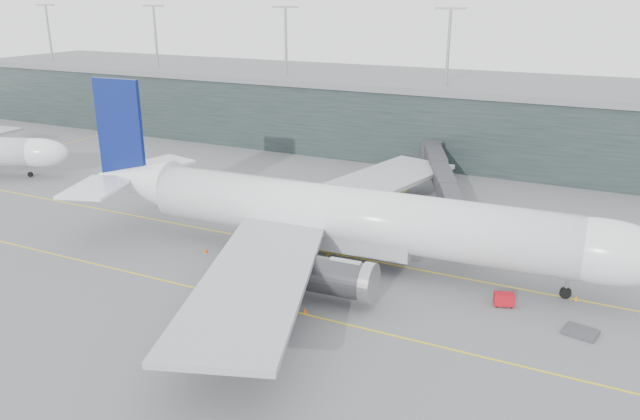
% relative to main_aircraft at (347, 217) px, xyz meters
% --- Properties ---
extents(ground, '(320.00, 320.00, 0.00)m').
position_rel_main_aircraft_xyz_m(ground, '(-7.92, 5.45, -5.86)').
color(ground, slate).
rests_on(ground, ground).
extents(taxiline_a, '(160.00, 0.25, 0.02)m').
position_rel_main_aircraft_xyz_m(taxiline_a, '(-7.92, 1.45, -5.85)').
color(taxiline_a, yellow).
rests_on(taxiline_a, ground).
extents(taxiline_b, '(160.00, 0.25, 0.02)m').
position_rel_main_aircraft_xyz_m(taxiline_b, '(-7.92, -14.55, -5.85)').
color(taxiline_b, yellow).
rests_on(taxiline_b, ground).
extents(taxiline_lead_main, '(0.25, 60.00, 0.02)m').
position_rel_main_aircraft_xyz_m(taxiline_lead_main, '(-2.92, 25.45, -5.85)').
color(taxiline_lead_main, yellow).
rests_on(taxiline_lead_main, ground).
extents(taxiline_lead_adj, '(0.25, 60.00, 0.02)m').
position_rel_main_aircraft_xyz_m(taxiline_lead_adj, '(-82.92, 25.45, -5.85)').
color(taxiline_lead_adj, yellow).
rests_on(taxiline_lead_adj, ground).
extents(terminal, '(240.00, 36.00, 29.00)m').
position_rel_main_aircraft_xyz_m(terminal, '(-7.93, 63.45, 1.76)').
color(terminal, black).
rests_on(terminal, ground).
extents(main_aircraft, '(74.46, 69.94, 20.89)m').
position_rel_main_aircraft_xyz_m(main_aircraft, '(0.00, 0.00, 0.00)').
color(main_aircraft, white).
rests_on(main_aircraft, ground).
extents(jet_bridge, '(18.04, 44.38, 6.32)m').
position_rel_main_aircraft_xyz_m(jet_bridge, '(6.68, 27.32, -1.13)').
color(jet_bridge, '#313036').
rests_on(jet_bridge, ground).
extents(gse_cart, '(2.40, 1.93, 1.42)m').
position_rel_main_aircraft_xyz_m(gse_cart, '(19.88, -3.50, -5.07)').
color(gse_cart, '#AE0C18').
rests_on(gse_cart, ground).
extents(baggage_dolly, '(3.57, 3.09, 0.31)m').
position_rel_main_aircraft_xyz_m(baggage_dolly, '(27.79, -6.12, -5.67)').
color(baggage_dolly, '#3B3B41').
rests_on(baggage_dolly, ground).
extents(uld_a, '(2.12, 1.90, 1.60)m').
position_rel_main_aircraft_xyz_m(uld_a, '(-13.50, 14.77, -5.02)').
color(uld_a, '#36363B').
rests_on(uld_a, ground).
extents(uld_b, '(2.09, 1.79, 1.71)m').
position_rel_main_aircraft_xyz_m(uld_b, '(-10.66, 16.89, -4.96)').
color(uld_b, '#36363B').
rests_on(uld_b, ground).
extents(uld_c, '(2.43, 2.21, 1.80)m').
position_rel_main_aircraft_xyz_m(uld_c, '(-6.93, 15.77, -4.92)').
color(uld_c, '#36363B').
rests_on(uld_c, ground).
extents(cone_nose, '(0.42, 0.42, 0.67)m').
position_rel_main_aircraft_xyz_m(cone_nose, '(26.75, 1.25, -5.52)').
color(cone_nose, orange).
rests_on(cone_nose, ground).
extents(cone_wing_stbd, '(0.42, 0.42, 0.67)m').
position_rel_main_aircraft_xyz_m(cone_wing_stbd, '(1.55, -14.24, -5.53)').
color(cone_wing_stbd, '#FC5A0E').
rests_on(cone_wing_stbd, ground).
extents(cone_wing_port, '(0.43, 0.43, 0.68)m').
position_rel_main_aircraft_xyz_m(cone_wing_port, '(-0.45, 15.66, -5.52)').
color(cone_wing_port, '#E73E0C').
rests_on(cone_wing_port, ground).
extents(cone_tail, '(0.50, 0.50, 0.79)m').
position_rel_main_aircraft_xyz_m(cone_tail, '(-17.44, -5.56, -5.46)').
color(cone_tail, '#D8440C').
rests_on(cone_tail, ground).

